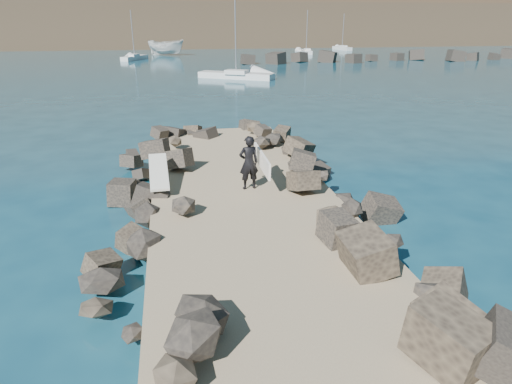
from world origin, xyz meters
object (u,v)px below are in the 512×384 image
surfboard_resting (159,175)px  surfer_with_board (251,162)px  boat_imported (166,47)px  sailboat_b (135,58)px

surfboard_resting → surfer_with_board: surfer_with_board is taller
surfboard_resting → surfer_with_board: size_ratio=1.08×
boat_imported → sailboat_b: bearing=-177.2°
surfer_with_board → sailboat_b: bearing=97.0°
boat_imported → sailboat_b: sailboat_b is taller
boat_imported → surfboard_resting: bearing=-150.2°
surfer_with_board → sailboat_b: size_ratio=0.30×
surfboard_resting → surfer_with_board: 3.20m
surfboard_resting → sailboat_b: (-4.56, 61.80, -0.69)m
surfer_with_board → sailboat_b: 63.01m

